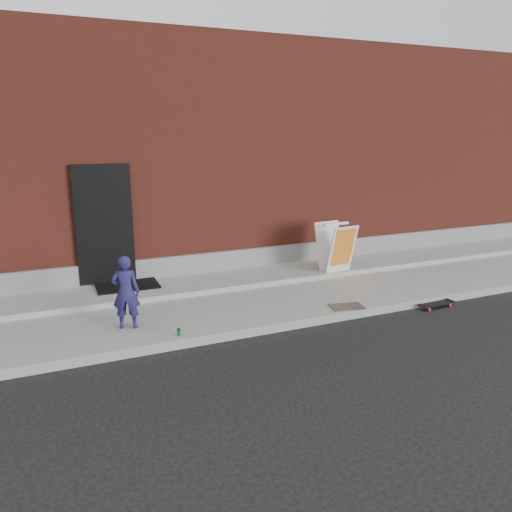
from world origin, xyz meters
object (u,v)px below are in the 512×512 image
soda_can (179,332)px  pizza_sign (336,247)px  child (126,292)px  skateboard (437,304)px

soda_can → pizza_sign: bearing=25.1°
child → skateboard: size_ratio=1.56×
skateboard → pizza_sign: (-0.84, 2.10, 0.69)m
skateboard → soda_can: 4.72m
child → skateboard: (5.35, -0.90, -0.66)m
child → soda_can: (0.64, -0.62, -0.52)m
skateboard → soda_can: soda_can is taller
child → pizza_sign: 4.66m
skateboard → soda_can: bearing=176.6°
child → soda_can: size_ratio=10.80×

